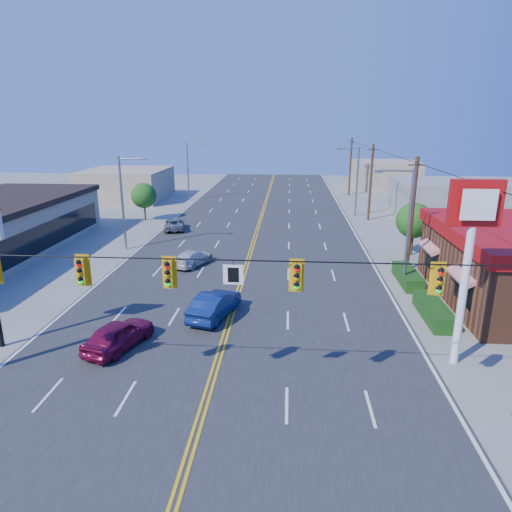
# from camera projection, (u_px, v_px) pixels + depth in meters

# --- Properties ---
(ground) EXTENTS (160.00, 160.00, 0.00)m
(ground) POSITION_uv_depth(u_px,v_px,m) (205.00, 403.00, 18.23)
(ground) COLOR gray
(ground) RESTS_ON ground
(road) EXTENTS (20.00, 120.00, 0.06)m
(road) POSITION_uv_depth(u_px,v_px,m) (249.00, 258.00, 37.34)
(road) COLOR #2D2D30
(road) RESTS_ON ground
(signal_span) EXTENTS (24.32, 0.34, 9.00)m
(signal_span) POSITION_uv_depth(u_px,v_px,m) (198.00, 288.00, 16.84)
(signal_span) COLOR #47301E
(signal_span) RESTS_ON ground
(kfc_pylon) EXTENTS (2.20, 0.36, 8.50)m
(kfc_pylon) POSITION_uv_depth(u_px,v_px,m) (471.00, 237.00, 19.57)
(kfc_pylon) COLOR white
(kfc_pylon) RESTS_ON ground
(streetlight_se) EXTENTS (2.55, 0.25, 8.00)m
(streetlight_se) POSITION_uv_depth(u_px,v_px,m) (406.00, 222.00, 29.58)
(streetlight_se) COLOR gray
(streetlight_se) RESTS_ON ground
(streetlight_ne) EXTENTS (2.55, 0.25, 8.00)m
(streetlight_ne) POSITION_uv_depth(u_px,v_px,m) (356.00, 178.00, 52.52)
(streetlight_ne) COLOR gray
(streetlight_ne) RESTS_ON ground
(streetlight_sw) EXTENTS (2.55, 0.25, 8.00)m
(streetlight_sw) POSITION_uv_depth(u_px,v_px,m) (124.00, 198.00, 38.72)
(streetlight_sw) COLOR gray
(streetlight_sw) RESTS_ON ground
(streetlight_nw) EXTENTS (2.55, 0.25, 8.00)m
(streetlight_nw) POSITION_uv_depth(u_px,v_px,m) (189.00, 168.00, 63.57)
(streetlight_nw) COLOR gray
(streetlight_nw) RESTS_ON ground
(utility_pole_near) EXTENTS (0.28, 0.28, 8.40)m
(utility_pole_near) POSITION_uv_depth(u_px,v_px,m) (412.00, 215.00, 33.39)
(utility_pole_near) COLOR #47301E
(utility_pole_near) RESTS_ON ground
(utility_pole_mid) EXTENTS (0.28, 0.28, 8.40)m
(utility_pole_mid) POSITION_uv_depth(u_px,v_px,m) (371.00, 183.00, 50.60)
(utility_pole_mid) COLOR #47301E
(utility_pole_mid) RESTS_ON ground
(utility_pole_far) EXTENTS (0.28, 0.28, 8.40)m
(utility_pole_far) POSITION_uv_depth(u_px,v_px,m) (350.00, 167.00, 67.80)
(utility_pole_far) COLOR #47301E
(utility_pole_far) RESTS_ON ground
(tree_kfc_rear) EXTENTS (2.94, 2.94, 4.41)m
(tree_kfc_rear) POSITION_uv_depth(u_px,v_px,m) (414.00, 221.00, 37.49)
(tree_kfc_rear) COLOR #47301E
(tree_kfc_rear) RESTS_ON ground
(tree_west) EXTENTS (2.80, 2.80, 4.20)m
(tree_west) POSITION_uv_depth(u_px,v_px,m) (144.00, 196.00, 50.83)
(tree_west) COLOR #47301E
(tree_west) RESTS_ON ground
(bld_east_mid) EXTENTS (12.00, 10.00, 4.00)m
(bld_east_mid) POSITION_uv_depth(u_px,v_px,m) (447.00, 198.00, 54.37)
(bld_east_mid) COLOR gray
(bld_east_mid) RESTS_ON ground
(bld_west_far) EXTENTS (11.00, 12.00, 4.20)m
(bld_west_far) POSITION_uv_depth(u_px,v_px,m) (126.00, 184.00, 64.90)
(bld_west_far) COLOR tan
(bld_west_far) RESTS_ON ground
(bld_east_far) EXTENTS (10.00, 10.00, 4.40)m
(bld_east_far) POSITION_uv_depth(u_px,v_px,m) (385.00, 175.00, 75.55)
(bld_east_far) COLOR tan
(bld_east_far) RESTS_ON ground
(car_magenta) EXTENTS (2.89, 4.46, 1.41)m
(car_magenta) POSITION_uv_depth(u_px,v_px,m) (119.00, 335.00, 22.38)
(car_magenta) COLOR maroon
(car_magenta) RESTS_ON ground
(car_blue) EXTENTS (2.68, 4.72, 1.47)m
(car_blue) POSITION_uv_depth(u_px,v_px,m) (215.00, 305.00, 25.92)
(car_blue) COLOR navy
(car_blue) RESTS_ON ground
(car_white) EXTENTS (3.04, 4.38, 1.18)m
(car_white) POSITION_uv_depth(u_px,v_px,m) (193.00, 258.00, 35.26)
(car_white) COLOR silver
(car_white) RESTS_ON ground
(car_silver) EXTENTS (2.83, 4.55, 1.18)m
(car_silver) POSITION_uv_depth(u_px,v_px,m) (174.00, 225.00, 46.73)
(car_silver) COLOR #939398
(car_silver) RESTS_ON ground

